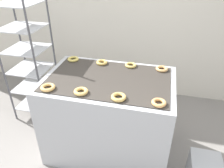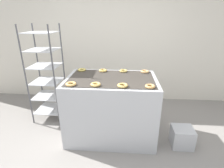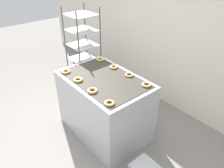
{
  "view_description": "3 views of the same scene",
  "coord_description": "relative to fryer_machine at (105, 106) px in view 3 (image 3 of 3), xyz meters",
  "views": [
    {
      "loc": [
        0.49,
        -1.19,
        2.09
      ],
      "look_at": [
        0.0,
        0.85,
        0.83
      ],
      "focal_mm": 35.0,
      "sensor_mm": 36.0,
      "label": 1
    },
    {
      "loc": [
        0.2,
        -1.74,
        1.83
      ],
      "look_at": [
        0.0,
        0.85,
        0.83
      ],
      "focal_mm": 28.0,
      "sensor_mm": 36.0,
      "label": 2
    },
    {
      "loc": [
        2.16,
        -0.95,
        2.55
      ],
      "look_at": [
        0.0,
        0.85,
        0.83
      ],
      "focal_mm": 35.0,
      "sensor_mm": 36.0,
      "label": 3
    }
  ],
  "objects": [
    {
      "name": "ground_plane",
      "position": [
        -0.0,
        -0.7,
        -0.49
      ],
      "size": [
        14.0,
        14.0,
        0.0
      ],
      "primitive_type": "plane",
      "color": "gray"
    },
    {
      "name": "wall_back",
      "position": [
        -0.0,
        1.42,
        0.91
      ],
      "size": [
        8.0,
        0.05,
        2.8
      ],
      "color": "silver",
      "rests_on": "ground_plane"
    },
    {
      "name": "fryer_machine",
      "position": [
        0.0,
        0.0,
        0.0
      ],
      "size": [
        1.35,
        0.9,
        0.98
      ],
      "color": "#B7BABF",
      "rests_on": "ground_plane"
    },
    {
      "name": "baking_rack_cart",
      "position": [
        -1.2,
        0.43,
        0.39
      ],
      "size": [
        0.51,
        0.5,
        1.73
      ],
      "color": "#4C4C51",
      "rests_on": "ground_plane"
    },
    {
      "name": "donut_near_left",
      "position": [
        -0.51,
        -0.33,
        0.51
      ],
      "size": [
        0.14,
        0.14,
        0.03
      ],
      "primitive_type": "torus",
      "color": "#E6B264",
      "rests_on": "fryer_machine"
    },
    {
      "name": "donut_near_midleft",
      "position": [
        -0.18,
        -0.32,
        0.51
      ],
      "size": [
        0.13,
        0.13,
        0.03
      ],
      "primitive_type": "torus",
      "color": "#E9BC65",
      "rests_on": "fryer_machine"
    },
    {
      "name": "donut_near_midright",
      "position": [
        0.17,
        -0.33,
        0.51
      ],
      "size": [
        0.14,
        0.14,
        0.03
      ],
      "primitive_type": "torus",
      "color": "#DEB25D",
      "rests_on": "fryer_machine"
    },
    {
      "name": "donut_near_right",
      "position": [
        0.53,
        -0.33,
        0.51
      ],
      "size": [
        0.13,
        0.13,
        0.03
      ],
      "primitive_type": "torus",
      "color": "#E6A65F",
      "rests_on": "fryer_machine"
    },
    {
      "name": "donut_far_left",
      "position": [
        -0.52,
        0.33,
        0.51
      ],
      "size": [
        0.13,
        0.13,
        0.03
      ],
      "primitive_type": "torus",
      "color": "#D4BD59",
      "rests_on": "fryer_machine"
    },
    {
      "name": "donut_far_midleft",
      "position": [
        -0.16,
        0.32,
        0.51
      ],
      "size": [
        0.13,
        0.13,
        0.03
      ],
      "primitive_type": "torus",
      "color": "#DCB259",
      "rests_on": "fryer_machine"
    },
    {
      "name": "donut_far_midright",
      "position": [
        0.18,
        0.33,
        0.5
      ],
      "size": [
        0.13,
        0.13,
        0.03
      ],
      "primitive_type": "torus",
      "color": "#D7B75E",
      "rests_on": "fryer_machine"
    },
    {
      "name": "donut_far_right",
      "position": [
        0.52,
        0.32,
        0.51
      ],
      "size": [
        0.13,
        0.13,
        0.03
      ],
      "primitive_type": "torus",
      "color": "#E4AC69",
      "rests_on": "fryer_machine"
    }
  ]
}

